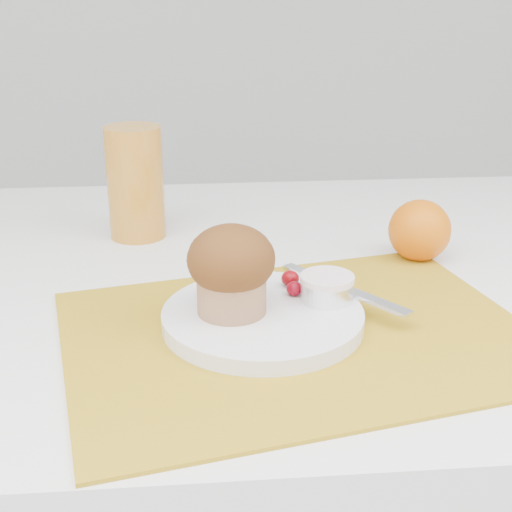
{
  "coord_description": "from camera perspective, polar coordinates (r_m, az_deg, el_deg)",
  "views": [
    {
      "loc": [
        -0.09,
        -0.77,
        1.09
      ],
      "look_at": [
        -0.03,
        -0.03,
        0.8
      ],
      "focal_mm": 50.0,
      "sensor_mm": 36.0,
      "label": 1
    }
  ],
  "objects": [
    {
      "name": "raspberry_far",
      "position": [
        0.77,
        3.08,
        -2.61
      ],
      "size": [
        0.02,
        0.02,
        0.02
      ],
      "primitive_type": "ellipsoid",
      "color": "#5C020C",
      "rests_on": "plate"
    },
    {
      "name": "plate",
      "position": [
        0.74,
        0.54,
        -4.96
      ],
      "size": [
        0.22,
        0.22,
        0.02
      ],
      "primitive_type": "cylinder",
      "rotation": [
        0.0,
        0.0,
        0.04
      ],
      "color": "white",
      "rests_on": "placemat"
    },
    {
      "name": "juice_glass",
      "position": [
        1.0,
        -9.63,
        5.8
      ],
      "size": [
        0.09,
        0.09,
        0.16
      ],
      "primitive_type": "cylinder",
      "rotation": [
        0.0,
        0.0,
        0.25
      ],
      "color": "orange",
      "rests_on": "table"
    },
    {
      "name": "table",
      "position": [
        1.1,
        1.19,
        -19.42
      ],
      "size": [
        1.2,
        0.8,
        0.75
      ],
      "primitive_type": "cube",
      "color": "white",
      "rests_on": "ground"
    },
    {
      "name": "cream",
      "position": [
        0.76,
        5.72,
        -1.8
      ],
      "size": [
        0.07,
        0.07,
        0.01
      ],
      "primitive_type": "cylinder",
      "rotation": [
        0.0,
        0.0,
        -0.14
      ],
      "color": "white",
      "rests_on": "ramekin"
    },
    {
      "name": "placemat",
      "position": [
        0.73,
        3.44,
        -6.26
      ],
      "size": [
        0.53,
        0.43,
        0.0
      ],
      "primitive_type": "cube",
      "rotation": [
        0.0,
        0.0,
        0.21
      ],
      "color": "#B38918",
      "rests_on": "table"
    },
    {
      "name": "raspberry_near",
      "position": [
        0.79,
        2.75,
        -1.81
      ],
      "size": [
        0.02,
        0.02,
        0.02
      ],
      "primitive_type": "ellipsoid",
      "color": "#580206",
      "rests_on": "plate"
    },
    {
      "name": "muffin",
      "position": [
        0.72,
        -1.99,
        -0.99
      ],
      "size": [
        0.09,
        0.09,
        0.09
      ],
      "color": "#AB7953",
      "rests_on": "plate"
    },
    {
      "name": "orange",
      "position": [
        0.93,
        12.95,
        2.0
      ],
      "size": [
        0.08,
        0.08,
        0.08
      ],
      "primitive_type": "sphere",
      "color": "orange",
      "rests_on": "table"
    },
    {
      "name": "ramekin",
      "position": [
        0.76,
        5.69,
        -2.66
      ],
      "size": [
        0.07,
        0.07,
        0.02
      ],
      "primitive_type": "cylinder",
      "rotation": [
        0.0,
        0.0,
        0.32
      ],
      "color": "silver",
      "rests_on": "plate"
    },
    {
      "name": "butter_knife",
      "position": [
        0.79,
        7.03,
        -2.6
      ],
      "size": [
        0.12,
        0.15,
        0.0
      ],
      "primitive_type": "cube",
      "rotation": [
        0.0,
        0.0,
        -0.92
      ],
      "color": "silver",
      "rests_on": "plate"
    }
  ]
}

